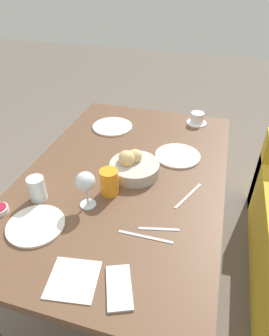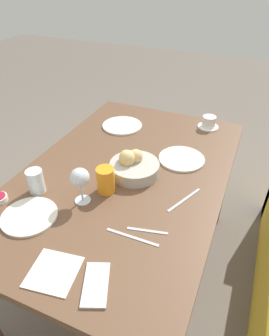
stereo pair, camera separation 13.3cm
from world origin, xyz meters
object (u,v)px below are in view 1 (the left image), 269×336
object	(u,v)px
plate_far_center	(178,156)
juice_glass	(109,182)
spoon_coffee	(159,229)
napkin	(73,279)
wine_glass	(85,183)
cell_phone	(119,287)
coffee_cup	(197,119)
plate_near_right	(36,225)
bread_basket	(133,165)
jam_bowl_berry	(0,209)
fork_silver	(145,237)
knife_silver	(188,196)
water_tumbler	(37,189)
plate_near_left	(112,127)

from	to	relation	value
plate_far_center	juice_glass	xyz separation A→B (m)	(0.35, -0.23, 0.05)
juice_glass	spoon_coffee	world-z (taller)	juice_glass
napkin	juice_glass	bearing A→B (deg)	-175.53
wine_glass	cell_phone	bearing A→B (deg)	36.90
juice_glass	coffee_cup	distance (m)	0.78
plate_near_right	napkin	xyz separation A→B (m)	(0.16, 0.23, -0.00)
bread_basket	coffee_cup	bearing A→B (deg)	158.92
plate_near_right	jam_bowl_berry	world-z (taller)	jam_bowl_berry
juice_glass	cell_phone	size ratio (longest dim) A/B	0.67
plate_near_right	plate_far_center	bearing A→B (deg)	145.06
fork_silver	knife_silver	distance (m)	0.29
knife_silver	napkin	distance (m)	0.56
water_tumbler	cell_phone	distance (m)	0.53
plate_near_right	cell_phone	xyz separation A→B (m)	(0.15, 0.37, -0.00)
knife_silver	napkin	world-z (taller)	napkin
fork_silver	napkin	world-z (taller)	napkin
bread_basket	jam_bowl_berry	distance (m)	0.57
fork_silver	cell_phone	distance (m)	0.21
wine_glass	spoon_coffee	bearing A→B (deg)	80.66
plate_near_left	jam_bowl_berry	world-z (taller)	jam_bowl_berry
plate_near_left	water_tumbler	bearing A→B (deg)	-6.76
knife_silver	cell_phone	distance (m)	0.50
wine_glass	spoon_coffee	xyz separation A→B (m)	(0.05, 0.30, -0.11)
bread_basket	jam_bowl_berry	world-z (taller)	bread_basket
juice_glass	bread_basket	bearing A→B (deg)	161.61
napkin	spoon_coffee	bearing A→B (deg)	142.94
wine_glass	cell_phone	size ratio (longest dim) A/B	0.94
coffee_cup	plate_near_left	bearing A→B (deg)	-68.01
jam_bowl_berry	fork_silver	bearing A→B (deg)	93.27
plate_near_right	coffee_cup	xyz separation A→B (m)	(-0.98, 0.47, 0.02)
knife_silver	spoon_coffee	size ratio (longest dim) A/B	1.26
plate_near_right	jam_bowl_berry	xyz separation A→B (m)	(-0.03, -0.17, 0.01)
plate_far_center	cell_phone	world-z (taller)	plate_far_center
plate_far_center	fork_silver	bearing A→B (deg)	-2.53
plate_near_right	spoon_coffee	world-z (taller)	plate_near_right
plate_near_right	bread_basket	bearing A→B (deg)	148.98
plate_near_right	napkin	size ratio (longest dim) A/B	1.25
water_tumbler	napkin	distance (m)	0.42
napkin	cell_phone	xyz separation A→B (m)	(-0.01, 0.14, 0.00)
plate_near_left	water_tumbler	world-z (taller)	water_tumbler
bread_basket	wine_glass	bearing A→B (deg)	-23.51
bread_basket	water_tumbler	xyz separation A→B (m)	(0.27, -0.31, 0.01)
juice_glass	napkin	xyz separation A→B (m)	(0.42, 0.03, -0.05)
water_tumbler	wine_glass	bearing A→B (deg)	96.03
plate_near_left	jam_bowl_berry	distance (m)	0.79
coffee_cup	wine_glass	bearing A→B (deg)	-21.84
plate_near_left	napkin	world-z (taller)	plate_near_left
water_tumbler	spoon_coffee	xyz separation A→B (m)	(0.03, 0.50, -0.05)
plate_far_center	wine_glass	distance (m)	0.54
spoon_coffee	plate_far_center	bearing A→B (deg)	-178.41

